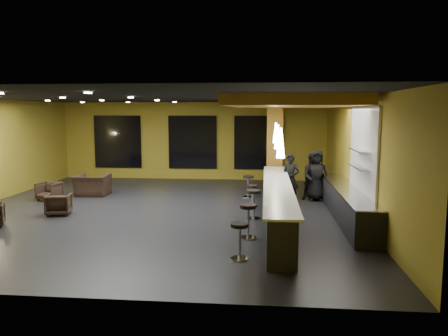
# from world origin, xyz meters

# --- Properties ---
(floor) EXTENTS (12.00, 13.00, 0.10)m
(floor) POSITION_xyz_m (0.00, 0.00, -0.05)
(floor) COLOR black
(floor) RESTS_ON ground
(ceiling) EXTENTS (12.00, 13.00, 0.10)m
(ceiling) POSITION_xyz_m (0.00, 0.00, 3.55)
(ceiling) COLOR black
(wall_back) EXTENTS (12.00, 0.10, 3.50)m
(wall_back) POSITION_xyz_m (0.00, 6.55, 1.75)
(wall_back) COLOR olive
(wall_back) RESTS_ON floor
(wall_front) EXTENTS (12.00, 0.10, 3.50)m
(wall_front) POSITION_xyz_m (0.00, -6.55, 1.75)
(wall_front) COLOR olive
(wall_front) RESTS_ON floor
(wall_right) EXTENTS (0.10, 13.00, 3.50)m
(wall_right) POSITION_xyz_m (6.05, 0.00, 1.75)
(wall_right) COLOR olive
(wall_right) RESTS_ON floor
(wood_soffit) EXTENTS (3.60, 8.00, 0.28)m
(wood_soffit) POSITION_xyz_m (4.00, 1.00, 3.36)
(wood_soffit) COLOR olive
(wood_soffit) RESTS_ON ceiling
(window_left) EXTENTS (2.20, 0.06, 2.40)m
(window_left) POSITION_xyz_m (-3.50, 6.44, 1.70)
(window_left) COLOR black
(window_left) RESTS_ON wall_back
(window_center) EXTENTS (2.20, 0.06, 2.40)m
(window_center) POSITION_xyz_m (0.00, 6.44, 1.70)
(window_center) COLOR black
(window_center) RESTS_ON wall_back
(window_right) EXTENTS (2.20, 0.06, 2.40)m
(window_right) POSITION_xyz_m (3.00, 6.44, 1.70)
(window_right) COLOR black
(window_right) RESTS_ON wall_back
(tile_backsplash) EXTENTS (0.06, 3.20, 2.40)m
(tile_backsplash) POSITION_xyz_m (5.96, -1.00, 2.00)
(tile_backsplash) COLOR white
(tile_backsplash) RESTS_ON wall_right
(bar_counter) EXTENTS (0.60, 8.00, 1.00)m
(bar_counter) POSITION_xyz_m (3.65, -1.00, 0.50)
(bar_counter) COLOR black
(bar_counter) RESTS_ON floor
(bar_top) EXTENTS (0.78, 8.10, 0.05)m
(bar_top) POSITION_xyz_m (3.65, -1.00, 1.02)
(bar_top) COLOR white
(bar_top) RESTS_ON bar_counter
(prep_counter) EXTENTS (0.70, 6.00, 0.86)m
(prep_counter) POSITION_xyz_m (5.65, -0.50, 0.43)
(prep_counter) COLOR black
(prep_counter) RESTS_ON floor
(prep_top) EXTENTS (0.72, 6.00, 0.03)m
(prep_top) POSITION_xyz_m (5.65, -0.50, 0.89)
(prep_top) COLOR silver
(prep_top) RESTS_ON prep_counter
(wall_shelf_lower) EXTENTS (0.30, 1.50, 0.03)m
(wall_shelf_lower) POSITION_xyz_m (5.82, -1.20, 1.60)
(wall_shelf_lower) COLOR silver
(wall_shelf_lower) RESTS_ON wall_right
(wall_shelf_upper) EXTENTS (0.30, 1.50, 0.03)m
(wall_shelf_upper) POSITION_xyz_m (5.82, -1.20, 2.05)
(wall_shelf_upper) COLOR silver
(wall_shelf_upper) RESTS_ON wall_right
(column) EXTENTS (0.60, 0.60, 3.50)m
(column) POSITION_xyz_m (3.65, 3.60, 1.75)
(column) COLOR brown
(column) RESTS_ON floor
(pendant_0) EXTENTS (0.20, 0.20, 0.70)m
(pendant_0) POSITION_xyz_m (3.65, -3.00, 2.35)
(pendant_0) COLOR white
(pendant_0) RESTS_ON wood_soffit
(pendant_1) EXTENTS (0.20, 0.20, 0.70)m
(pendant_1) POSITION_xyz_m (3.65, -0.50, 2.35)
(pendant_1) COLOR white
(pendant_1) RESTS_ON wood_soffit
(pendant_2) EXTENTS (0.20, 0.20, 0.70)m
(pendant_2) POSITION_xyz_m (3.65, 2.00, 2.35)
(pendant_2) COLOR white
(pendant_2) RESTS_ON wood_soffit
(staff_a) EXTENTS (0.71, 0.58, 1.67)m
(staff_a) POSITION_xyz_m (4.15, 1.54, 0.84)
(staff_a) COLOR black
(staff_a) RESTS_ON floor
(staff_b) EXTENTS (0.83, 0.66, 1.63)m
(staff_b) POSITION_xyz_m (4.96, 2.07, 0.82)
(staff_b) COLOR black
(staff_b) RESTS_ON floor
(staff_c) EXTENTS (0.89, 0.60, 1.76)m
(staff_c) POSITION_xyz_m (5.07, 2.04, 0.88)
(staff_c) COLOR black
(staff_c) RESTS_ON floor
(armchair_b) EXTENTS (0.82, 0.83, 0.63)m
(armchair_b) POSITION_xyz_m (-2.85, -0.86, 0.32)
(armchair_b) COLOR black
(armchair_b) RESTS_ON floor
(armchair_c) EXTENTS (0.79, 0.81, 0.64)m
(armchair_c) POSITION_xyz_m (-4.20, 1.20, 0.32)
(armchair_c) COLOR black
(armchair_c) RESTS_ON floor
(armchair_d) EXTENTS (1.21, 1.06, 0.77)m
(armchair_d) POSITION_xyz_m (-3.05, 2.21, 0.38)
(armchair_d) COLOR black
(armchair_d) RESTS_ON floor
(bar_stool_0) EXTENTS (0.39, 0.39, 0.77)m
(bar_stool_0) POSITION_xyz_m (2.79, -4.33, 0.49)
(bar_stool_0) COLOR silver
(bar_stool_0) RESTS_ON floor
(bar_stool_1) EXTENTS (0.42, 0.42, 0.84)m
(bar_stool_1) POSITION_xyz_m (2.90, -2.79, 0.54)
(bar_stool_1) COLOR silver
(bar_stool_1) RESTS_ON floor
(bar_stool_2) EXTENTS (0.43, 0.43, 0.85)m
(bar_stool_2) POSITION_xyz_m (2.98, -0.85, 0.54)
(bar_stool_2) COLOR silver
(bar_stool_2) RESTS_ON floor
(bar_stool_3) EXTENTS (0.36, 0.36, 0.71)m
(bar_stool_3) POSITION_xyz_m (2.90, 0.79, 0.46)
(bar_stool_3) COLOR silver
(bar_stool_3) RESTS_ON floor
(bar_stool_4) EXTENTS (0.40, 0.40, 0.79)m
(bar_stool_4) POSITION_xyz_m (2.70, 2.37, 0.51)
(bar_stool_4) COLOR silver
(bar_stool_4) RESTS_ON floor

